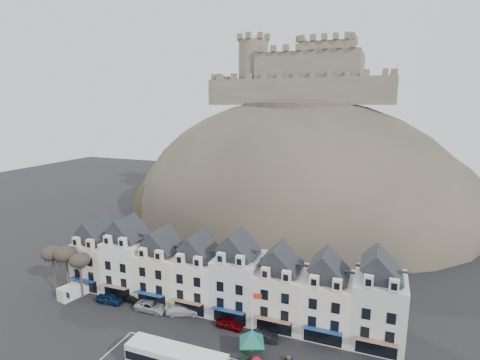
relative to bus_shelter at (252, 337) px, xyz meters
name	(u,v)px	position (x,y,z in m)	size (l,w,h in m)	color
townhouse_terrace	(220,276)	(-8.79, 9.97, 2.20)	(54.40, 9.35, 11.80)	beige
castle_hill	(298,217)	(-7.69, 62.96, -2.99)	(100.00, 76.00, 68.00)	#3B352D
castle	(305,76)	(-8.43, 69.94, 37.10)	(50.20, 22.20, 22.00)	#665D4E
tree_left_far	(52,254)	(-37.94, 4.50, 3.80)	(3.61, 3.61, 8.24)	#3C3026
tree_left_mid	(65,254)	(-34.94, 4.50, 4.14)	(3.78, 3.78, 8.64)	#3C3026
tree_left_near	(80,261)	(-31.94, 4.50, 3.46)	(3.43, 3.43, 7.84)	#3C3026
bus_shelter	(252,337)	(0.00, 0.00, 0.00)	(5.84, 5.84, 3.99)	black
flagpole	(253,318)	(-0.27, 1.27, 1.86)	(1.25, 0.28, 8.69)	silver
white_van	(74,291)	(-33.39, 4.02, -2.00)	(3.12, 5.17, 2.20)	silver
planter_east	(288,359)	(4.60, 1.00, -2.67)	(0.93, 0.63, 0.89)	black
car_navy	(110,299)	(-26.21, 4.53, -2.32)	(1.84, 4.58, 1.56)	#0C1D40
car_black	(133,299)	(-22.75, 6.00, -2.49)	(1.29, 3.69, 1.21)	black
car_silver	(151,306)	(-18.54, 5.01, -2.35)	(2.47, 5.28, 1.49)	#B1B3BA
car_white	(183,310)	(-13.34, 5.94, -2.32)	(2.19, 5.38, 1.56)	silver
car_maroon	(230,324)	(-5.17, 5.13, -2.41)	(1.64, 4.07, 1.39)	#560406
car_charcoal	(263,336)	(0.30, 4.00, -2.41)	(1.46, 4.18, 1.38)	black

